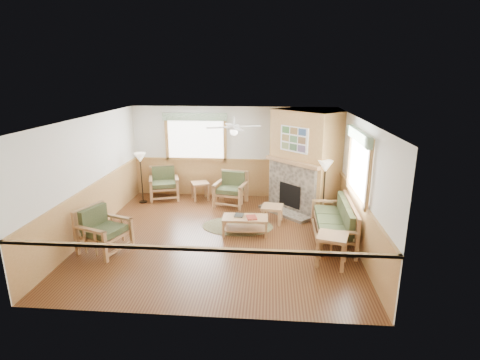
# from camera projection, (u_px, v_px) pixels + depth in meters

# --- Properties ---
(floor) EXTENTS (6.00, 6.00, 0.01)m
(floor) POSITION_uv_depth(u_px,v_px,m) (220.00, 236.00, 8.67)
(floor) COLOR #4F2C16
(floor) RESTS_ON ground
(ceiling) EXTENTS (6.00, 6.00, 0.01)m
(ceiling) POSITION_uv_depth(u_px,v_px,m) (219.00, 118.00, 7.92)
(ceiling) COLOR white
(ceiling) RESTS_ON floor
(wall_back) EXTENTS (6.00, 0.02, 2.70)m
(wall_back) POSITION_uv_depth(u_px,v_px,m) (233.00, 152.00, 11.17)
(wall_back) COLOR white
(wall_back) RESTS_ON floor
(wall_front) EXTENTS (6.00, 0.02, 2.70)m
(wall_front) POSITION_uv_depth(u_px,v_px,m) (192.00, 236.00, 5.42)
(wall_front) COLOR white
(wall_front) RESTS_ON floor
(wall_left) EXTENTS (0.02, 6.00, 2.70)m
(wall_left) POSITION_uv_depth(u_px,v_px,m) (89.00, 177.00, 8.52)
(wall_left) COLOR white
(wall_left) RESTS_ON floor
(wall_right) EXTENTS (0.02, 6.00, 2.70)m
(wall_right) POSITION_uv_depth(u_px,v_px,m) (357.00, 183.00, 8.06)
(wall_right) COLOR white
(wall_right) RESTS_ON floor
(wainscot) EXTENTS (6.00, 6.00, 1.10)m
(wainscot) POSITION_uv_depth(u_px,v_px,m) (220.00, 213.00, 8.51)
(wainscot) COLOR #B18248
(wainscot) RESTS_ON floor
(fireplace) EXTENTS (3.11, 3.11, 2.70)m
(fireplace) POSITION_uv_depth(u_px,v_px,m) (305.00, 161.00, 10.10)
(fireplace) COLOR #B18248
(fireplace) RESTS_ON floor
(window_back) EXTENTS (1.90, 0.16, 1.50)m
(window_back) POSITION_uv_depth(u_px,v_px,m) (195.00, 112.00, 10.89)
(window_back) COLOR white
(window_back) RESTS_ON wall_back
(window_right) EXTENTS (0.16, 1.90, 1.50)m
(window_right) POSITION_uv_depth(u_px,v_px,m) (363.00, 129.00, 7.55)
(window_right) COLOR white
(window_right) RESTS_ON wall_right
(ceiling_fan) EXTENTS (1.59, 1.59, 0.36)m
(ceiling_fan) POSITION_uv_depth(u_px,v_px,m) (234.00, 119.00, 8.20)
(ceiling_fan) COLOR white
(ceiling_fan) RESTS_ON ceiling
(sofa) EXTENTS (1.98, 0.87, 0.90)m
(sofa) POSITION_uv_depth(u_px,v_px,m) (333.00, 221.00, 8.32)
(sofa) COLOR #A2764B
(sofa) RESTS_ON floor
(armchair_back_left) EXTENTS (1.03, 1.03, 0.93)m
(armchair_back_left) POSITION_uv_depth(u_px,v_px,m) (164.00, 183.00, 11.14)
(armchair_back_left) COLOR #A2764B
(armchair_back_left) RESTS_ON floor
(armchair_back_right) EXTENTS (0.97, 0.97, 0.92)m
(armchair_back_right) POSITION_uv_depth(u_px,v_px,m) (231.00, 189.00, 10.59)
(armchair_back_right) COLOR #A2764B
(armchair_back_right) RESTS_ON floor
(armchair_left) EXTENTS (1.08, 1.08, 0.94)m
(armchair_left) POSITION_uv_depth(u_px,v_px,m) (104.00, 230.00, 7.80)
(armchair_left) COLOR #A2764B
(armchair_left) RESTS_ON floor
(coffee_table) EXTENTS (1.06, 0.54, 0.42)m
(coffee_table) POSITION_uv_depth(u_px,v_px,m) (245.00, 225.00, 8.71)
(coffee_table) COLOR #A2764B
(coffee_table) RESTS_ON floor
(end_table_chairs) EXTENTS (0.61, 0.60, 0.53)m
(end_table_chairs) POSITION_uv_depth(u_px,v_px,m) (200.00, 191.00, 11.08)
(end_table_chairs) COLOR #A2764B
(end_table_chairs) RESTS_ON floor
(end_table_sofa) EXTENTS (0.69, 0.67, 0.63)m
(end_table_sofa) POSITION_uv_depth(u_px,v_px,m) (332.00, 250.00, 7.27)
(end_table_sofa) COLOR #A2764B
(end_table_sofa) RESTS_ON floor
(footstool) EXTENTS (0.57, 0.57, 0.44)m
(footstool) POSITION_uv_depth(u_px,v_px,m) (272.00, 214.00, 9.38)
(footstool) COLOR #A2764B
(footstool) RESTS_ON floor
(braided_rug) EXTENTS (2.10, 2.10, 0.01)m
(braided_rug) POSITION_uv_depth(u_px,v_px,m) (238.00, 226.00, 9.18)
(braided_rug) COLOR brown
(braided_rug) RESTS_ON floor
(floor_lamp_left) EXTENTS (0.39, 0.39, 1.47)m
(floor_lamp_left) POSITION_uv_depth(u_px,v_px,m) (142.00, 178.00, 10.71)
(floor_lamp_left) COLOR black
(floor_lamp_left) RESTS_ON floor
(floor_lamp_right) EXTENTS (0.37, 0.37, 1.58)m
(floor_lamp_right) POSITION_uv_depth(u_px,v_px,m) (324.00, 191.00, 9.33)
(floor_lamp_right) COLOR black
(floor_lamp_right) RESTS_ON floor
(book_red) EXTENTS (0.28, 0.34, 0.03)m
(book_red) POSITION_uv_depth(u_px,v_px,m) (252.00, 217.00, 8.58)
(book_red) COLOR maroon
(book_red) RESTS_ON coffee_table
(book_dark) EXTENTS (0.22, 0.28, 0.03)m
(book_dark) POSITION_uv_depth(u_px,v_px,m) (239.00, 215.00, 8.72)
(book_dark) COLOR black
(book_dark) RESTS_ON coffee_table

